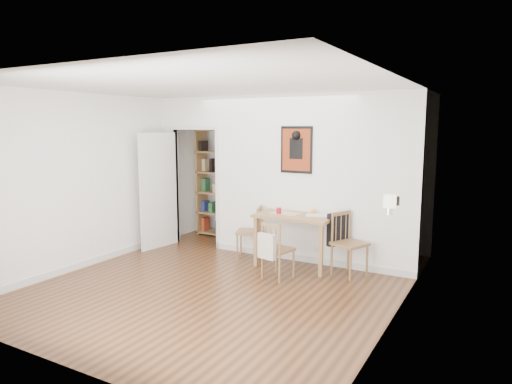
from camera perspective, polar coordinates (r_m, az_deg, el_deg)
The scene contains 15 objects.
ground at distance 6.39m, azimuth -3.47°, elevation -11.05°, with size 5.20×5.20×0.00m, color brown.
room_shell at distance 7.20m, azimuth 2.87°, elevation 1.75°, with size 5.20×5.20×5.20m.
dining_table at distance 6.90m, azimuth 5.05°, elevation -3.55°, with size 1.17×0.75×0.80m.
chair_left at distance 7.33m, azimuth -0.88°, elevation -5.07°, with size 0.55×0.55×0.85m.
chair_right at distance 6.62m, azimuth 11.50°, elevation -6.28°, with size 0.64×0.60×0.91m.
chair_front at distance 6.38m, azimuth 2.68°, elevation -7.23°, with size 0.48×0.52×0.80m.
bookshelf at distance 8.80m, azimuth -4.66°, elevation 1.13°, with size 0.88×0.35×2.08m.
fireplace at distance 5.64m, azimuth 16.93°, elevation -7.48°, with size 0.45×1.25×1.16m.
red_glass at distance 6.87m, azimuth 2.87°, elevation -2.35°, with size 0.08×0.08×0.10m, color maroon.
orange_fruit at distance 6.90m, azimuth 7.09°, elevation -2.45°, with size 0.08×0.08×0.08m, color orange.
placemat at distance 6.94m, azimuth 3.78°, elevation -2.64°, with size 0.41×0.31×0.00m, color beige.
notebook at distance 6.80m, azimuth 7.64°, elevation -2.88°, with size 0.30×0.22×0.02m, color silver.
mantel_lamp at distance 5.11m, azimuth 16.37°, elevation -1.26°, with size 0.14×0.14×0.22m.
ceramic_jar_a at distance 5.61m, azimuth 16.43°, elevation -1.26°, with size 0.09×0.09×0.11m, color black.
ceramic_jar_b at distance 5.77m, azimuth 17.09°, elevation -1.05°, with size 0.09×0.09×0.11m, color black.
Camera 1 is at (3.26, -5.07, 2.10)m, focal length 32.00 mm.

